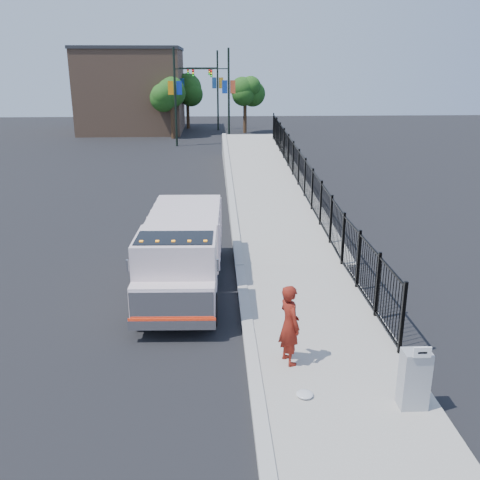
{
  "coord_description": "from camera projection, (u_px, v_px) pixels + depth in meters",
  "views": [
    {
      "loc": [
        -0.84,
        -13.14,
        6.74
      ],
      "look_at": [
        -0.08,
        2.0,
        1.72
      ],
      "focal_mm": 40.0,
      "sensor_mm": 36.0,
      "label": 1
    }
  ],
  "objects": [
    {
      "name": "utility_cabinet",
      "position": [
        414.0,
        379.0,
        10.66
      ],
      "size": [
        0.55,
        0.4,
        1.25
      ],
      "primitive_type": "cube",
      "color": "gray",
      "rests_on": "sidewalk"
    },
    {
      "name": "arrow_sign",
      "position": [
        422.0,
        352.0,
        10.22
      ],
      "size": [
        0.35,
        0.04,
        0.22
      ],
      "primitive_type": "cube",
      "color": "white",
      "rests_on": "utility_cabinet"
    },
    {
      "name": "tree_2",
      "position": [
        187.0,
        91.0,
        56.93
      ],
      "size": [
        3.06,
        3.06,
        5.53
      ],
      "color": "#382314",
      "rests_on": "ground"
    },
    {
      "name": "truck",
      "position": [
        182.0,
        249.0,
        16.32
      ],
      "size": [
        2.5,
        7.05,
        2.39
      ],
      "rotation": [
        0.0,
        0.0,
        -0.03
      ],
      "color": "black",
      "rests_on": "ground"
    },
    {
      "name": "light_pole_2",
      "position": [
        182.0,
        89.0,
        52.47
      ],
      "size": [
        3.77,
        0.22,
        8.0
      ],
      "color": "black",
      "rests_on": "ground"
    },
    {
      "name": "light_pole_0",
      "position": [
        179.0,
        93.0,
        44.43
      ],
      "size": [
        3.77,
        0.22,
        8.0
      ],
      "color": "black",
      "rests_on": "ground"
    },
    {
      "name": "sidewalk",
      "position": [
        332.0,
        357.0,
        12.79
      ],
      "size": [
        3.55,
        12.0,
        0.12
      ],
      "primitive_type": "cube",
      "color": "#9E998E",
      "rests_on": "ground"
    },
    {
      "name": "curb",
      "position": [
        252.0,
        358.0,
        12.69
      ],
      "size": [
        0.3,
        12.0,
        0.16
      ],
      "primitive_type": "cube",
      "color": "#ADAAA3",
      "rests_on": "ground"
    },
    {
      "name": "tree_1",
      "position": [
        245.0,
        93.0,
        53.23
      ],
      "size": [
        2.34,
        2.34,
        5.17
      ],
      "color": "#382314",
      "rests_on": "ground"
    },
    {
      "name": "iron_fence",
      "position": [
        304.0,
        190.0,
        25.88
      ],
      "size": [
        0.1,
        28.0,
        1.8
      ],
      "primitive_type": "cube",
      "color": "black",
      "rests_on": "ground"
    },
    {
      "name": "ground",
      "position": [
        247.0,
        322.0,
        14.62
      ],
      "size": [
        120.0,
        120.0,
        0.0
      ],
      "primitive_type": "plane",
      "color": "black",
      "rests_on": "ground"
    },
    {
      "name": "ramp",
      "position": [
        267.0,
        190.0,
        29.89
      ],
      "size": [
        3.95,
        24.06,
        3.19
      ],
      "primitive_type": "cube",
      "rotation": [
        0.06,
        0.0,
        0.0
      ],
      "color": "#9E998E",
      "rests_on": "ground"
    },
    {
      "name": "worker",
      "position": [
        290.0,
        325.0,
        12.17
      ],
      "size": [
        0.67,
        0.82,
        1.92
      ],
      "primitive_type": "imported",
      "rotation": [
        0.0,
        0.0,
        1.92
      ],
      "color": "maroon",
      "rests_on": "sidewalk"
    },
    {
      "name": "debris",
      "position": [
        305.0,
        394.0,
        11.16
      ],
      "size": [
        0.36,
        0.36,
        0.09
      ],
      "primitive_type": "ellipsoid",
      "color": "silver",
      "rests_on": "sidewalk"
    },
    {
      "name": "light_pole_3",
      "position": [
        215.0,
        87.0,
        55.59
      ],
      "size": [
        3.77,
        0.22,
        8.0
      ],
      "color": "black",
      "rests_on": "ground"
    },
    {
      "name": "building",
      "position": [
        133.0,
        91.0,
        54.64
      ],
      "size": [
        10.0,
        10.0,
        8.0
      ],
      "primitive_type": "cube",
      "color": "#8C664C",
      "rests_on": "ground"
    },
    {
      "name": "light_pole_1",
      "position": [
        225.0,
        92.0,
        46.27
      ],
      "size": [
        3.78,
        0.22,
        8.0
      ],
      "color": "black",
      "rests_on": "ground"
    },
    {
      "name": "tree_0",
      "position": [
        172.0,
        95.0,
        49.12
      ],
      "size": [
        2.78,
        2.78,
        5.39
      ],
      "color": "#382314",
      "rests_on": "ground"
    }
  ]
}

